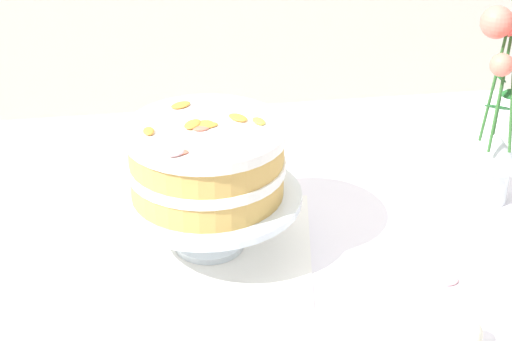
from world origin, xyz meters
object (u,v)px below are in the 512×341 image
Objects in this scene: flower_vase at (498,123)px; fallen_rose at (467,335)px; dining_table at (289,285)px; layer_cake at (207,160)px; cake_stand at (208,202)px.

fallen_rose is at bearing -116.16° from flower_vase.
dining_table is 5.78× the size of layer_cake.
fallen_rose is (-0.18, -0.36, -0.13)m from flower_vase.
dining_table is at bearing 1.68° from layer_cake.
flower_vase is (0.49, 0.07, 0.07)m from cake_stand.
fallen_rose reaches higher than dining_table.
cake_stand is 0.07m from layer_cake.
dining_table is 4.83× the size of cake_stand.
flower_vase reaches higher than cake_stand.
layer_cake is at bearing 137.24° from fallen_rose.
flower_vase is (0.49, 0.07, -0.01)m from layer_cake.
layer_cake is 2.00× the size of fallen_rose.
fallen_rose is at bearing -58.06° from dining_table.
cake_stand is (-0.13, -0.00, 0.18)m from dining_table.
flower_vase is at bearing 8.35° from layer_cake.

